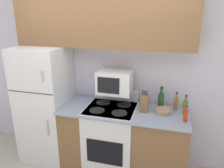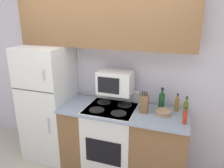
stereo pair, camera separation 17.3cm
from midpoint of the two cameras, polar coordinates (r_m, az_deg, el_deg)
wall_back at (r=3.21m, az=0.68°, el=2.34°), size 8.00×0.05×2.55m
lower_cabinets at (r=3.13m, az=4.50°, el=-14.45°), size 1.68×0.66×0.93m
refrigerator at (r=3.40m, az=-14.90°, el=-4.83°), size 0.68×0.67×1.71m
upper_cabinets at (r=2.91m, az=-0.48°, el=16.58°), size 2.36×0.32×0.72m
stove at (r=3.15m, az=1.39°, el=-13.74°), size 0.66×0.64×1.10m
microwave at (r=2.93m, az=2.64°, el=0.46°), size 0.45×0.33×0.30m
knife_block at (r=2.82m, az=10.20°, el=-5.13°), size 0.09×0.11×0.29m
bowl at (r=2.84m, az=14.94°, el=-7.19°), size 0.21×0.21×0.06m
bottle_hot_sauce at (r=2.69m, az=20.33°, el=-8.22°), size 0.05×0.05×0.20m
bottle_olive_oil at (r=2.85m, az=20.35°, el=-6.11°), size 0.06×0.06×0.26m
bottle_vinegar at (r=2.96m, az=18.21°, el=-5.12°), size 0.06×0.06×0.24m
bottle_wine_green at (r=2.95m, az=14.49°, el=-4.34°), size 0.08×0.08×0.30m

